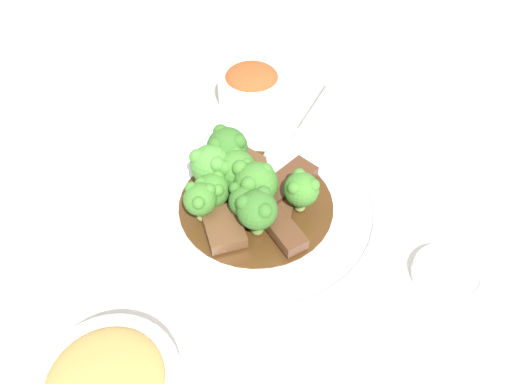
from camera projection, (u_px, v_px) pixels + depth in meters
name	position (u px, v px, depth m)	size (l,w,h in m)	color
ground_plane	(256.00, 213.00, 0.55)	(4.00, 4.00, 0.00)	silver
main_plate	(256.00, 207.00, 0.54)	(0.27, 0.27, 0.02)	white
beef_strip_0	(253.00, 164.00, 0.57)	(0.05, 0.04, 0.01)	brown
beef_strip_1	(284.00, 231.00, 0.50)	(0.05, 0.03, 0.01)	#56331E
beef_strip_2	(276.00, 209.00, 0.52)	(0.06, 0.06, 0.01)	brown
beef_strip_3	(285.00, 182.00, 0.55)	(0.05, 0.08, 0.01)	#56331E
beef_strip_4	(224.00, 228.00, 0.50)	(0.06, 0.05, 0.01)	brown
broccoli_floret_0	(213.00, 189.00, 0.52)	(0.04, 0.04, 0.04)	#7FA84C
broccoli_floret_1	(301.00, 189.00, 0.51)	(0.04, 0.04, 0.05)	#8EB756
broccoli_floret_2	(245.00, 201.00, 0.50)	(0.03, 0.03, 0.04)	#7FA84C
broccoli_floret_3	(211.00, 164.00, 0.53)	(0.05, 0.05, 0.05)	#8EB756
broccoli_floret_4	(226.00, 147.00, 0.55)	(0.05, 0.05, 0.05)	#7FA84C
broccoli_floret_5	(251.00, 182.00, 0.51)	(0.05, 0.05, 0.05)	#7FA84C
broccoli_floret_6	(257.00, 209.00, 0.49)	(0.04, 0.04, 0.05)	#7FA84C
broccoli_floret_7	(236.00, 169.00, 0.53)	(0.04, 0.04, 0.05)	#8EB756
broccoli_floret_8	(200.00, 199.00, 0.50)	(0.03, 0.03, 0.04)	#8EB756
serving_spoon	(287.00, 149.00, 0.58)	(0.13, 0.19, 0.01)	#B7B7BC
side_bowl_kimchi	(252.00, 86.00, 0.66)	(0.09, 0.09, 0.05)	white
sauce_dish	(448.00, 273.00, 0.49)	(0.07, 0.07, 0.01)	white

